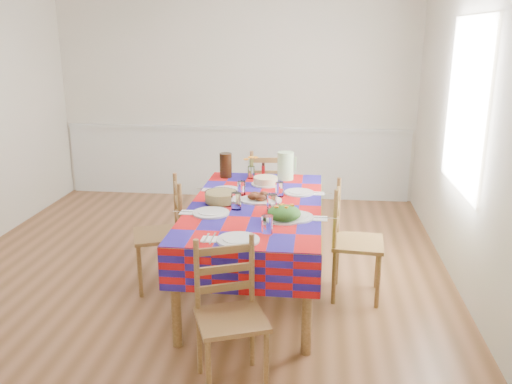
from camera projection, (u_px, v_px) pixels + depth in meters
room at (189, 124)px, 4.40m from camera, size 4.58×5.08×2.78m
wainscot at (236, 160)px, 7.01m from camera, size 4.41×0.06×0.92m
window_right at (465, 105)px, 4.40m from camera, size 0.00×1.40×1.40m
dining_table at (256, 214)px, 4.33m from camera, size 1.05×1.95×0.76m
setting_near_head at (248, 234)px, 3.57m from camera, size 0.46×0.31×0.14m
setting_left_near at (219, 208)px, 4.10m from camera, size 0.51×0.30×0.13m
setting_left_far at (231, 189)px, 4.62m from camera, size 0.44×0.26×0.12m
setting_right_near at (287, 212)px, 4.02m from camera, size 0.53×0.31×0.14m
setting_right_far at (293, 191)px, 4.55m from camera, size 0.47×0.27×0.12m
meat_platter at (260, 198)px, 4.37m from camera, size 0.35×0.25×0.07m
salad_platter at (284, 214)px, 3.93m from camera, size 0.27×0.27×0.11m
pasta_bowl at (221, 197)px, 4.32m from camera, size 0.26×0.26×0.09m
cake at (266, 181)px, 4.84m from camera, size 0.26×0.26×0.07m
serving_utensils at (275, 208)px, 4.19m from camera, size 0.14×0.32×0.01m
flower_vase at (251, 169)px, 5.04m from camera, size 0.14×0.11×0.22m
hot_sauce at (263, 170)px, 5.09m from camera, size 0.03×0.03×0.14m
green_pitcher at (285, 166)px, 5.00m from camera, size 0.15×0.15×0.26m
tea_pitcher at (226, 165)px, 5.08m from camera, size 0.11×0.11×0.23m
name_card at (235, 246)px, 3.43m from camera, size 0.08×0.03×0.02m
chair_near at (230, 316)px, 3.23m from camera, size 0.51×0.50×0.90m
chair_far at (270, 194)px, 5.56m from camera, size 0.45×0.43×0.95m
chair_left at (163, 234)px, 4.50m from camera, size 0.51×0.52×0.93m
chair_right at (352, 242)px, 4.31m from camera, size 0.43×0.45×0.94m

